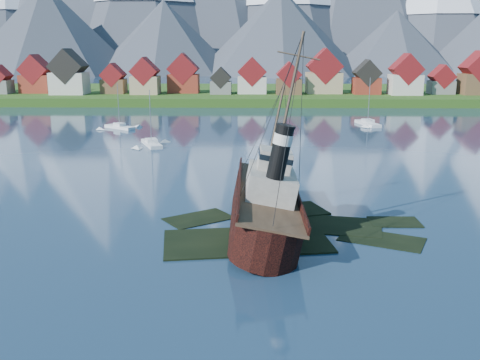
{
  "coord_description": "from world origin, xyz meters",
  "views": [
    {
      "loc": [
        -2.68,
        -57.18,
        20.82
      ],
      "look_at": [
        -3.88,
        6.0,
        5.0
      ],
      "focal_mm": 40.0,
      "sensor_mm": 36.0,
      "label": 1
    }
  ],
  "objects_px": {
    "sailboat_c": "(120,128)",
    "sailboat_e": "(368,124)",
    "sailboat_a": "(152,144)",
    "tugboat_wreck": "(260,201)"
  },
  "relations": [
    {
      "from": "sailboat_a",
      "to": "sailboat_e",
      "type": "height_order",
      "value": "sailboat_e"
    },
    {
      "from": "tugboat_wreck",
      "to": "sailboat_c",
      "type": "height_order",
      "value": "tugboat_wreck"
    },
    {
      "from": "sailboat_e",
      "to": "sailboat_c",
      "type": "bearing_deg",
      "value": 174.56
    },
    {
      "from": "sailboat_c",
      "to": "sailboat_a",
      "type": "bearing_deg",
      "value": -115.26
    },
    {
      "from": "sailboat_a",
      "to": "sailboat_c",
      "type": "height_order",
      "value": "sailboat_a"
    },
    {
      "from": "sailboat_a",
      "to": "sailboat_e",
      "type": "bearing_deg",
      "value": 8.32
    },
    {
      "from": "sailboat_c",
      "to": "sailboat_e",
      "type": "height_order",
      "value": "sailboat_e"
    },
    {
      "from": "sailboat_c",
      "to": "sailboat_e",
      "type": "distance_m",
      "value": 66.62
    },
    {
      "from": "sailboat_a",
      "to": "sailboat_c",
      "type": "relative_size",
      "value": 1.01
    },
    {
      "from": "tugboat_wreck",
      "to": "sailboat_a",
      "type": "bearing_deg",
      "value": 112.87
    }
  ]
}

